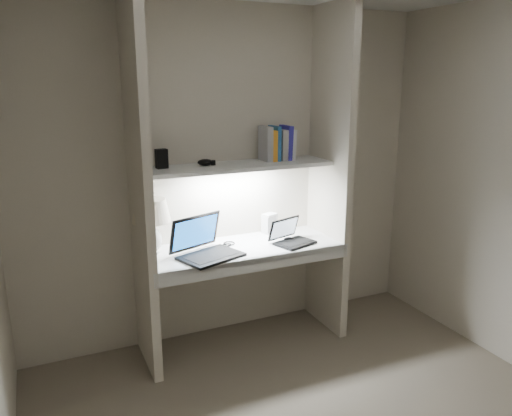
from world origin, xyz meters
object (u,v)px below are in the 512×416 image
laptop_main (205,247)px  speaker (269,223)px  book_row (277,144)px  laptop_netbook (291,238)px  table_lamp (151,217)px

laptop_main → speaker: bearing=4.7°
laptop_main → book_row: size_ratio=1.95×
laptop_main → laptop_netbook: size_ratio=1.47×
speaker → book_row: book_row is taller
laptop_main → speaker: laptop_main is taller
table_lamp → laptop_main: 0.43m
laptop_main → speaker: size_ratio=3.25×
laptop_netbook → laptop_main: bearing=161.5°
table_lamp → speaker: (0.96, 0.11, -0.19)m
speaker → laptop_netbook: bearing=-107.3°
table_lamp → speaker: table_lamp is taller
speaker → book_row: (0.02, -0.07, 0.64)m
table_lamp → laptop_netbook: table_lamp is taller
speaker → book_row: bearing=-94.3°
laptop_main → book_row: book_row is taller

